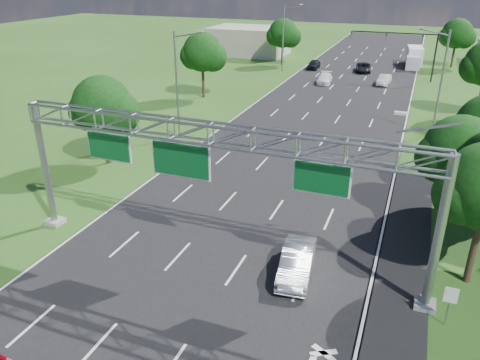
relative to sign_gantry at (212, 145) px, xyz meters
The scene contains 20 objects.
ground 19.28m from the sign_gantry, 91.05° to the left, with size 220.00×220.00×0.00m, color #2A4A16.
road 19.28m from the sign_gantry, 91.05° to the left, with size 18.00×180.00×0.02m, color black.
road_flare 12.20m from the sign_gantry, 11.47° to the left, with size 3.00×30.00×0.02m, color black.
sign_gantry is the anchor object (origin of this frame).
regulatory_sign 13.25m from the sign_gantry, ahead, with size 0.60×0.08×2.10m.
traffic_signal 53.51m from the sign_gantry, 82.32° to the left, with size 12.21×0.24×7.00m.
streetlight_l_near 21.47m from the sign_gantry, 122.87° to the left, with size 2.97×0.22×10.16m.
streetlight_l_far 54.28m from the sign_gantry, 102.38° to the left, with size 2.97×0.22×10.16m.
streetlight_r_mid 30.10m from the sign_gantry, 68.60° to the left, with size 2.97×0.22×10.16m.
tree_verge_la 17.56m from the sign_gantry, 144.84° to the left, with size 5.76×4.80×7.40m.
tree_verge_lb 36.85m from the sign_gantry, 116.19° to the left, with size 5.76×4.80×8.06m.
tree_verge_lc 59.56m from the sign_gantry, 102.86° to the left, with size 5.76×4.80×7.62m.
tree_verge_re 67.48m from the sign_gantry, 78.24° to the left, with size 5.76×4.80×7.84m.
building_left 69.82m from the sign_gantry, 108.69° to the left, with size 14.00×10.00×5.00m, color #A29A88.
silver_sedan 7.69m from the sign_gantry, ahead, with size 1.62×4.65×1.53m, color #B4BBC0.
car_queue_a 47.22m from the sign_gantry, 94.39° to the left, with size 1.88×4.63×1.34m, color white.
car_queue_b 57.18m from the sign_gantry, 89.49° to the left, with size 2.25×4.87×1.35m, color black.
car_queue_c 57.23m from the sign_gantry, 97.50° to the left, with size 1.69×4.19×1.43m, color black.
car_queue_d 49.35m from the sign_gantry, 84.76° to the left, with size 1.45×4.15×1.37m, color silver.
box_truck 65.41m from the sign_gantry, 83.24° to the left, with size 2.97×8.22×3.03m.
Camera 1 is at (9.71, -8.25, 15.07)m, focal length 35.00 mm.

